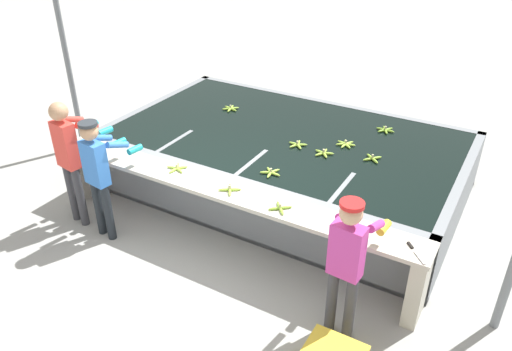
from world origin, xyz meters
TOP-DOWN VIEW (x-y plane):
  - ground_plane at (0.00, 0.00)m, footprint 80.00×80.00m
  - wash_tank at (0.00, 1.96)m, footprint 5.09×3.05m
  - work_ledge at (0.00, 0.23)m, footprint 5.09×0.45m
  - worker_0 at (-2.00, -0.26)m, footprint 0.48×0.74m
  - worker_1 at (-1.45, -0.31)m, footprint 0.46×0.74m
  - worker_2 at (1.84, -0.35)m, footprint 0.44×0.73m
  - banana_bunch_floating_0 at (-1.21, 2.35)m, footprint 0.28×0.28m
  - banana_bunch_floating_1 at (1.35, 1.83)m, footprint 0.23×0.23m
  - banana_bunch_floating_2 at (0.37, 0.83)m, footprint 0.27×0.28m
  - banana_bunch_floating_3 at (0.31, 1.70)m, footprint 0.27×0.28m
  - banana_bunch_floating_4 at (0.73, 1.65)m, footprint 0.28×0.27m
  - banana_bunch_floating_5 at (0.89, 2.06)m, footprint 0.28×0.28m
  - banana_bunch_floating_6 at (1.22, 2.80)m, footprint 0.28×0.27m
  - banana_bunch_ledge_0 at (-0.72, 0.31)m, footprint 0.28×0.27m
  - banana_bunch_ledge_1 at (0.85, 0.16)m, footprint 0.23×0.23m
  - banana_bunch_ledge_2 at (0.15, 0.21)m, footprint 0.25×0.25m
  - knife_0 at (2.34, 0.19)m, footprint 0.26×0.28m
  - support_post_left at (-3.72, 1.35)m, footprint 0.09×0.09m

SIDE VIEW (x-z plane):
  - ground_plane at x=0.00m, z-range 0.00..0.00m
  - wash_tank at x=0.00m, z-range -0.01..0.88m
  - work_ledge at x=0.00m, z-range 0.20..1.09m
  - knife_0 at x=2.34m, z-range 0.89..0.90m
  - banana_bunch_floating_5 at x=0.89m, z-range 0.86..0.94m
  - banana_bunch_floating_0 at x=-1.21m, z-range 0.86..0.94m
  - banana_bunch_floating_6 at x=1.22m, z-range 0.86..0.94m
  - banana_bunch_floating_2 at x=0.37m, z-range 0.86..0.94m
  - banana_bunch_floating_3 at x=0.31m, z-range 0.86..0.94m
  - banana_bunch_floating_4 at x=0.73m, z-range 0.86..0.94m
  - banana_bunch_floating_1 at x=1.35m, z-range 0.86..0.94m
  - banana_bunch_ledge_0 at x=-0.72m, z-range 0.87..0.94m
  - banana_bunch_ledge_1 at x=0.85m, z-range 0.87..0.94m
  - banana_bunch_ledge_2 at x=0.15m, z-range 0.87..0.94m
  - worker_2 at x=1.84m, z-range 0.17..1.79m
  - worker_1 at x=-1.45m, z-range 0.17..1.81m
  - worker_0 at x=-2.00m, z-range 0.19..1.94m
  - support_post_left at x=-3.72m, z-range 0.00..3.20m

